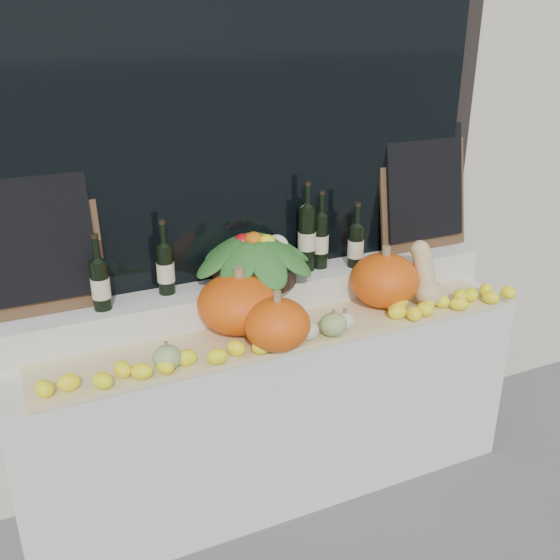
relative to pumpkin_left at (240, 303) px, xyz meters
The scene contains 17 objects.
display_sill 0.61m from the pumpkin_left, 12.05° to the left, with size 2.30×0.55×0.88m, color silver.
rear_tier 0.26m from the pumpkin_left, 47.76° to the left, with size 2.30×0.25×0.16m, color silver.
straw_bedding 0.23m from the pumpkin_left, 27.76° to the right, with size 2.10×0.32×0.03m, color tan.
pumpkin_left is the anchor object (origin of this frame).
pumpkin_right 0.69m from the pumpkin_left, ahead, with size 0.31×0.31×0.25m, color #E7560C.
pumpkin_center 0.23m from the pumpkin_left, 69.52° to the right, with size 0.27×0.27×0.21m, color #E7560C.
butternut_squash 0.88m from the pumpkin_left, ahead, with size 0.14×0.20×0.29m.
decorative_gourds 0.27m from the pumpkin_left, 46.12° to the right, with size 1.17×0.19×0.17m.
lemon_heap 0.28m from the pumpkin_left, 49.65° to the right, with size 2.20×0.16×0.06m, color #FFF51A, non-canonical shape.
produce_bowl 0.25m from the pumpkin_left, 51.28° to the left, with size 0.58×0.58×0.24m.
wine_bottle_far_left 0.57m from the pumpkin_left, 163.63° to the left, with size 0.08×0.08×0.32m.
wine_bottle_near_left 0.35m from the pumpkin_left, 141.07° to the left, with size 0.08×0.08×0.33m.
wine_bottle_tall 0.49m from the pumpkin_left, 25.95° to the left, with size 0.08×0.08×0.42m.
wine_bottle_near_right 0.55m from the pumpkin_left, 22.53° to the left, with size 0.08×0.08×0.37m.
wine_bottle_far_right 0.67m from the pumpkin_left, 12.50° to the left, with size 0.08×0.08×0.31m.
chalkboard_left 0.86m from the pumpkin_left, 161.66° to the left, with size 0.50×0.14×0.61m.
chalkboard_right 1.17m from the pumpkin_left, 12.88° to the left, with size 0.50×0.14×0.61m.
Camera 1 is at (-0.99, -0.75, 2.14)m, focal length 40.00 mm.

